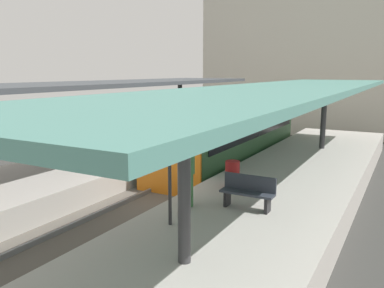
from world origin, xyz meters
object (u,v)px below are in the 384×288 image
platform_sign (169,156)px  litter_bin (232,174)px  passenger_near_bench (188,172)px  passenger_mid_platform (57,143)px  commuter_train (230,132)px  platform_bench (248,191)px

platform_sign → litter_bin: (0.02, 3.54, -1.22)m
passenger_near_bench → passenger_mid_platform: passenger_near_bench is taller
commuter_train → passenger_mid_platform: bearing=-122.7°
litter_bin → passenger_near_bench: 2.30m
platform_sign → passenger_mid_platform: size_ratio=1.33×
passenger_mid_platform → commuter_train: bearing=57.3°
passenger_mid_platform → passenger_near_bench: bearing=-13.3°
platform_sign → passenger_mid_platform: bearing=157.1°
commuter_train → platform_sign: commuter_train is taller
passenger_near_bench → commuter_train: bearing=106.1°
passenger_near_bench → platform_bench: bearing=22.3°
platform_bench → platform_sign: platform_sign is taller
commuter_train → passenger_near_bench: 8.39m
litter_bin → passenger_mid_platform: bearing=-174.3°
platform_sign → litter_bin: platform_sign is taller
platform_sign → platform_bench: bearing=58.7°
passenger_near_bench → passenger_mid_platform: (-6.51, 1.54, -0.05)m
platform_bench → platform_sign: size_ratio=0.63×
passenger_mid_platform → litter_bin: bearing=5.7°
commuter_train → passenger_mid_platform: (-4.19, -6.52, 0.13)m
commuter_train → passenger_near_bench: size_ratio=6.25×
platform_sign → passenger_mid_platform: (-6.79, 2.87, -0.76)m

